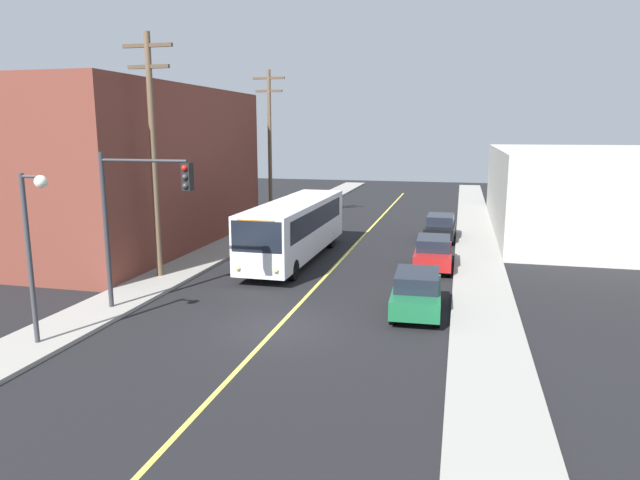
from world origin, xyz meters
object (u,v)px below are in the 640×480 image
utility_pole_near (153,147)px  utility_pole_mid (270,140)px  street_lamp_left (33,234)px  parked_car_black (440,227)px  city_bus (296,227)px  traffic_signal_left_corner (140,202)px  parked_car_green (417,292)px  parked_car_red (433,252)px

utility_pole_near → utility_pole_mid: size_ratio=1.00×
utility_pole_near → utility_pole_mid: utility_pole_near is taller
utility_pole_near → street_lamp_left: bearing=-85.2°
parked_car_black → street_lamp_left: (-11.82, -21.81, 2.90)m
city_bus → traffic_signal_left_corner: 10.95m
parked_car_green → traffic_signal_left_corner: traffic_signal_left_corner is taller
parked_car_black → parked_car_red: bearing=-90.4°
utility_pole_near → city_bus: bearing=46.2°
parked_car_green → street_lamp_left: (-11.51, -6.51, 2.90)m
city_bus → traffic_signal_left_corner: (-3.01, -10.24, 2.49)m
traffic_signal_left_corner → utility_pole_near: bearing=114.0°
traffic_signal_left_corner → parked_car_green: bearing=14.3°
parked_car_black → street_lamp_left: bearing=-118.5°
traffic_signal_left_corner → street_lamp_left: (-1.42, -3.93, -0.56)m
utility_pole_near → parked_car_green: bearing=-10.5°
utility_pole_mid → parked_car_black: bearing=-15.7°
parked_car_green → utility_pole_mid: (-12.32, 18.85, 5.35)m
city_bus → parked_car_black: city_bus is taller
city_bus → parked_car_green: bearing=-47.2°
parked_car_green → utility_pole_mid: bearing=123.2°
parked_car_black → traffic_signal_left_corner: 20.97m
traffic_signal_left_corner → street_lamp_left: traffic_signal_left_corner is taller
parked_car_green → utility_pole_near: utility_pole_near is taller
parked_car_black → utility_pole_near: utility_pole_near is taller
street_lamp_left → utility_pole_near: bearing=94.8°
utility_pole_near → traffic_signal_left_corner: (2.15, -4.84, -1.90)m
parked_car_black → utility_pole_mid: 14.17m
parked_car_green → parked_car_red: bearing=88.0°
parked_car_green → parked_car_black: (0.31, 15.30, 0.00)m
parked_car_red → utility_pole_near: size_ratio=0.40×
parked_car_red → parked_car_black: same height
parked_car_green → utility_pole_mid: size_ratio=0.40×
parked_car_red → utility_pole_near: 14.55m
utility_pole_mid → street_lamp_left: size_ratio=2.01×
street_lamp_left → utility_pole_mid: bearing=91.8°
parked_car_green → traffic_signal_left_corner: (-10.10, -2.58, 3.46)m
utility_pole_near → parked_car_black: bearing=46.1°
parked_car_red → utility_pole_mid: size_ratio=0.40×
street_lamp_left → city_bus: bearing=72.7°
utility_pole_mid → traffic_signal_left_corner: bearing=-84.1°
parked_car_green → street_lamp_left: bearing=-150.5°
parked_car_red → utility_pole_mid: bearing=137.7°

